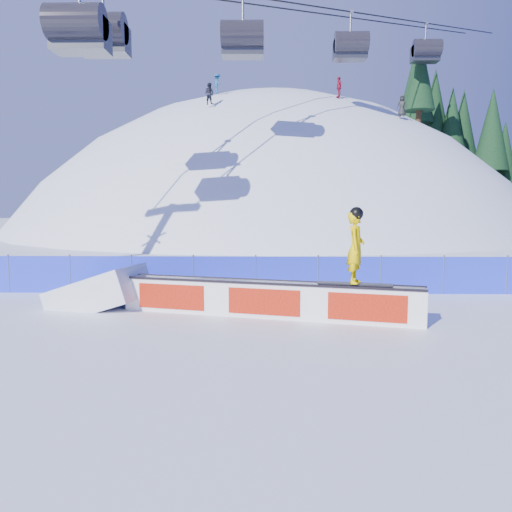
{
  "coord_description": "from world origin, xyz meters",
  "views": [
    {
      "loc": [
        -0.7,
        -11.34,
        2.93
      ],
      "look_at": [
        -0.96,
        3.23,
        1.35
      ],
      "focal_mm": 35.0,
      "sensor_mm": 36.0,
      "label": 1
    }
  ],
  "objects": [
    {
      "name": "snow_ramp",
      "position": [
        -5.39,
        2.43,
        0.0
      ],
      "size": [
        2.98,
        2.27,
        1.65
      ],
      "primitive_type": null,
      "rotation": [
        0.0,
        -0.31,
        -0.25
      ],
      "color": "white",
      "rests_on": "ground"
    },
    {
      "name": "safety_fence",
      "position": [
        0.0,
        4.5,
        0.6
      ],
      "size": [
        22.05,
        0.05,
        1.3
      ],
      "color": "#2034E5",
      "rests_on": "ground"
    },
    {
      "name": "snow_hill",
      "position": [
        0.0,
        42.0,
        -18.0
      ],
      "size": [
        64.0,
        64.0,
        64.0
      ],
      "color": "silver",
      "rests_on": "ground"
    },
    {
      "name": "distant_skiers",
      "position": [
        0.38,
        30.51,
        11.91
      ],
      "size": [
        16.29,
        5.44,
        4.05
      ],
      "color": "black",
      "rests_on": "ground"
    },
    {
      "name": "chairlift",
      "position": [
        4.74,
        27.49,
        16.89
      ],
      "size": [
        40.8,
        41.7,
        22.0
      ],
      "color": "#92989F",
      "rests_on": "ground"
    },
    {
      "name": "rail_box",
      "position": [
        -0.67,
        1.21,
        0.46
      ],
      "size": [
        7.69,
        2.49,
        0.94
      ],
      "rotation": [
        0.0,
        0.0,
        -0.25
      ],
      "color": "white",
      "rests_on": "ground"
    },
    {
      "name": "ground",
      "position": [
        0.0,
        0.0,
        0.0
      ],
      "size": [
        160.0,
        160.0,
        0.0
      ],
      "primitive_type": "plane",
      "color": "white",
      "rests_on": "ground"
    },
    {
      "name": "snowboarder",
      "position": [
        1.49,
        0.65,
        1.86
      ],
      "size": [
        1.83,
        0.77,
        1.88
      ],
      "rotation": [
        0.0,
        0.0,
        1.27
      ],
      "color": "black",
      "rests_on": "rail_box"
    },
    {
      "name": "treeline",
      "position": [
        20.45,
        42.35,
        11.62
      ],
      "size": [
        18.72,
        13.18,
        22.13
      ],
      "color": "#352415",
      "rests_on": "ground"
    }
  ]
}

